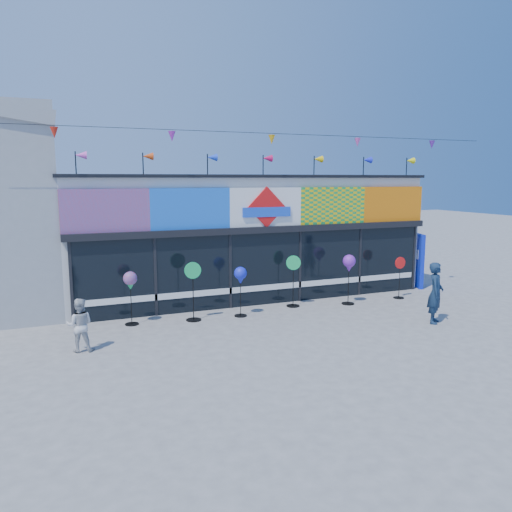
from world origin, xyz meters
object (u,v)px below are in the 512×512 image
adult_man (436,293)px  spinner_1 (193,290)px  spinner_3 (293,280)px  child (80,325)px  spinner_0 (130,282)px  spinner_2 (240,277)px  spinner_5 (400,277)px  blue_sign (418,260)px  spinner_4 (349,265)px

adult_man → spinner_1: bearing=111.4°
spinner_3 → child: 6.67m
spinner_3 → spinner_1: bearing=-174.1°
spinner_0 → spinner_1: spinner_1 is taller
spinner_2 → spinner_5: spinner_2 is taller
blue_sign → spinner_0: (-10.54, -0.97, 0.20)m
spinner_3 → spinner_2: bearing=-167.3°
spinner_2 → spinner_3: bearing=12.7°
spinner_5 → adult_man: adult_man is taller
spinner_4 → adult_man: size_ratio=0.94×
spinner_0 → spinner_5: size_ratio=1.06×
spinner_1 → adult_man: (6.14, -2.76, -0.04)m
spinner_0 → spinner_1: size_ratio=0.89×
spinner_3 → spinner_4: bearing=-12.9°
adult_man → spinner_4: bearing=67.2°
spinner_2 → spinner_4: (3.68, 0.03, 0.11)m
blue_sign → child: blue_sign is taller
spinner_2 → spinner_5: size_ratio=1.04×
spinner_0 → spinner_4: size_ratio=0.93×
spinner_1 → spinner_4: 5.09m
spinner_3 → blue_sign: bearing=8.9°
spinner_1 → child: 3.45m
spinner_2 → adult_man: adult_man is taller
spinner_3 → adult_man: bearing=-47.6°
blue_sign → spinner_2: blue_sign is taller
spinner_3 → spinner_5: 3.79m
spinner_5 → child: spinner_5 is taller
spinner_1 → spinner_3: bearing=5.9°
spinner_5 → child: size_ratio=1.11×
blue_sign → adult_man: 4.82m
spinner_4 → child: size_ratio=1.27×
blue_sign → spinner_1: (-8.86, -1.22, -0.11)m
spinner_0 → spinner_2: size_ratio=1.02×
blue_sign → spinner_1: bearing=-152.2°
spinner_0 → spinner_4: 6.76m
spinner_3 → spinner_5: bearing=-5.7°
blue_sign → spinner_1: 8.94m
spinner_2 → spinner_4: size_ratio=0.91×
spinner_2 → child: spinner_2 is taller
spinner_1 → spinner_5: bearing=-0.2°
spinner_0 → spinner_1: bearing=-8.3°
spinner_0 → spinner_4: spinner_4 is taller
adult_man → spinner_5: bearing=26.6°
spinner_1 → child: bearing=-154.5°
spinner_4 → spinner_5: (2.01, 0.03, -0.54)m
spinner_2 → spinner_4: bearing=0.4°
spinner_1 → adult_man: bearing=-24.2°
blue_sign → spinner_4: size_ratio=1.23×
spinner_0 → child: size_ratio=1.18×
spinner_4 → adult_man: (1.07, -2.70, -0.43)m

